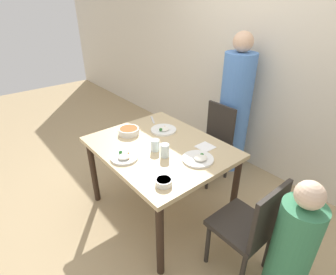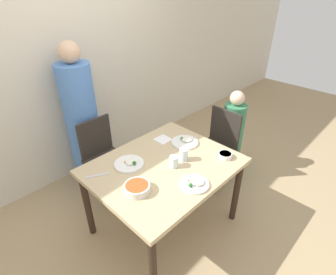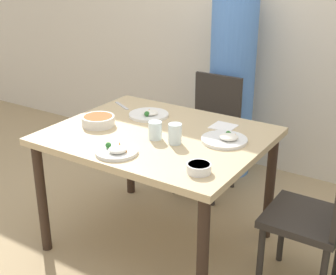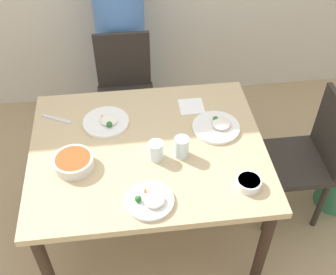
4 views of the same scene
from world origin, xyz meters
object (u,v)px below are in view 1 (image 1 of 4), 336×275
Objects in this scene: chair_child_spot at (250,226)px; person_child at (290,254)px; person_adult at (234,111)px; plate_rice_adult at (198,159)px; glass_water_tall at (155,145)px; chair_adult_spot at (212,140)px; bowl_curry at (129,131)px.

person_child is at bearing 90.00° from chair_child_spot.
person_child is (1.34, -1.11, -0.27)m from person_adult.
plate_rice_adult is (0.48, -1.09, 0.02)m from person_adult.
glass_water_tall is (0.13, -1.27, 0.05)m from person_adult.
chair_adult_spot is 0.93m from plate_rice_adult.
bowl_curry is at bearing -178.53° from glass_water_tall.
chair_adult_spot is 4.43× the size of bowl_curry.
bowl_curry is 1.96× the size of glass_water_tall.
bowl_curry is at bearing -106.84° from chair_adult_spot.
chair_child_spot is 4.43× the size of bowl_curry.
person_child is 10.38× the size of glass_water_tall.
chair_adult_spot is 1.01m from bowl_curry.
chair_adult_spot is 1.00× the size of chair_child_spot.
chair_child_spot is at bearing 7.24° from bowl_curry.
chair_adult_spot reaches higher than glass_water_tall.
chair_child_spot is (1.04, -0.76, 0.00)m from chair_adult_spot.
person_adult is at bearing 90.00° from chair_adult_spot.
plate_rice_adult is at bearing -92.04° from chair_child_spot.
person_adult is 1.55× the size of person_child.
bowl_curry is at bearing -166.14° from plate_rice_adult.
chair_adult_spot is at bearing 123.09° from plate_rice_adult.
person_child is at bearing 5.90° from bowl_curry.
person_child is at bearing 7.38° from glass_water_tall.
bowl_curry reaches higher than plate_rice_adult.
person_adult is 6.29× the size of plate_rice_adult.
glass_water_tall is (-0.91, -0.16, 0.32)m from chair_child_spot.
person_child is 5.31× the size of bowl_curry.
bowl_curry is at bearing -82.76° from chair_child_spot.
person_adult is 16.05× the size of glass_water_tall.
glass_water_tall is (0.41, 0.01, 0.02)m from bowl_curry.
plate_rice_adult is (-0.56, 0.02, 0.29)m from chair_child_spot.
chair_child_spot is at bearing 9.79° from glass_water_tall.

